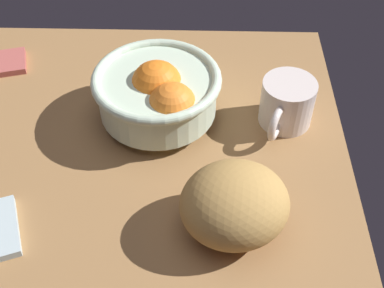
% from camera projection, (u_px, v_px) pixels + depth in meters
% --- Properties ---
extents(ground_plane, '(0.75, 0.67, 0.03)m').
position_uv_depth(ground_plane, '(112.00, 156.00, 0.81)').
color(ground_plane, olive).
extents(fruit_bowl, '(0.21, 0.21, 0.11)m').
position_uv_depth(fruit_bowl, '(158.00, 92.00, 0.81)').
color(fruit_bowl, silver).
rests_on(fruit_bowl, ground).
extents(bread_loaf, '(0.17, 0.16, 0.10)m').
position_uv_depth(bread_loaf, '(234.00, 204.00, 0.67)').
color(bread_loaf, '#B48849').
rests_on(bread_loaf, ground).
extents(mug, '(0.09, 0.12, 0.08)m').
position_uv_depth(mug, '(286.00, 104.00, 0.82)').
color(mug, silver).
rests_on(mug, ground).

